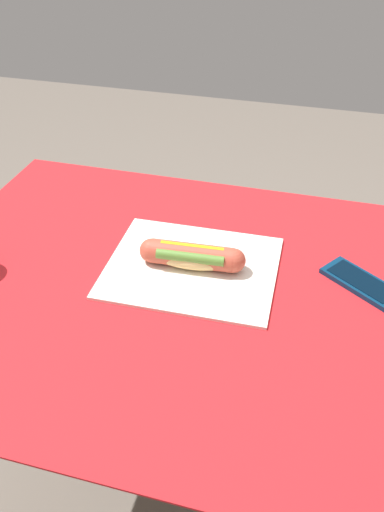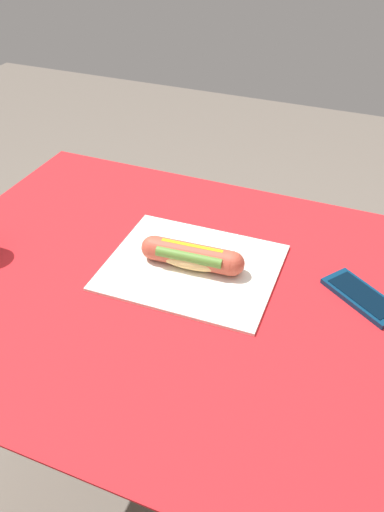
# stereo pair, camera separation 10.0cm
# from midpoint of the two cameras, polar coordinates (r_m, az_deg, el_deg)

# --- Properties ---
(ground_plane) EXTENTS (6.00, 6.00, 0.00)m
(ground_plane) POSITION_cam_midpoint_polar(r_m,az_deg,el_deg) (1.59, -0.59, -25.60)
(ground_plane) COLOR #6B6056
(ground_plane) RESTS_ON ground
(dining_table) EXTENTS (1.15, 0.80, 0.77)m
(dining_table) POSITION_cam_midpoint_polar(r_m,az_deg,el_deg) (1.07, -0.80, -10.08)
(dining_table) COLOR brown
(dining_table) RESTS_ON ground
(paper_wrapper) EXTENTS (0.33, 0.28, 0.01)m
(paper_wrapper) POSITION_cam_midpoint_polar(r_m,az_deg,el_deg) (1.02, -2.81, -1.32)
(paper_wrapper) COLOR silver
(paper_wrapper) RESTS_ON dining_table
(hot_dog) EXTENTS (0.21, 0.07, 0.05)m
(hot_dog) POSITION_cam_midpoint_polar(r_m,az_deg,el_deg) (1.00, -2.87, -0.13)
(hot_dog) COLOR #E5BC75
(hot_dog) RESTS_ON paper_wrapper
(cell_phone) EXTENTS (0.16, 0.14, 0.01)m
(cell_phone) POSITION_cam_midpoint_polar(r_m,az_deg,el_deg) (1.01, 15.23, -2.93)
(cell_phone) COLOR #0A2D4C
(cell_phone) RESTS_ON dining_table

